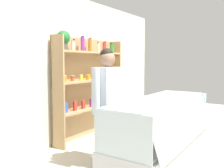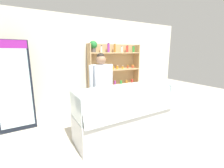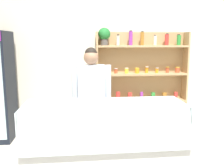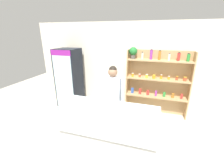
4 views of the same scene
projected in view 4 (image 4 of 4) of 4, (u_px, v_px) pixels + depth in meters
The scene contains 6 objects.
ground_plane at pixel (120, 149), 3.24m from camera, with size 12.00×12.00×0.00m, color beige.
back_wall at pixel (137, 68), 4.63m from camera, with size 6.80×0.10×2.70m, color silver.
drinks_fridge at pixel (69, 78), 4.90m from camera, with size 0.70×0.66×1.92m.
shelving_unit at pixel (155, 79), 4.37m from camera, with size 1.79×0.29×2.00m.
deli_display_case at pixel (109, 136), 3.16m from camera, with size 1.97×0.74×1.01m.
shop_clerk at pixel (113, 93), 3.65m from camera, with size 0.59×0.25×1.66m.
Camera 4 is at (0.61, -2.54, 2.39)m, focal length 24.00 mm.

